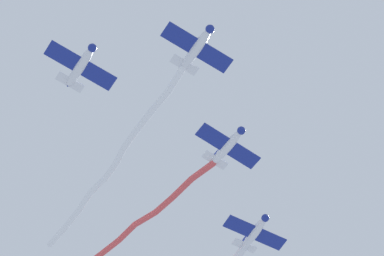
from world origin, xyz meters
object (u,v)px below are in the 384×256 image
airplane_right_wing (81,66)px  airplane_slot (255,232)px  airplane_lead (197,48)px  airplane_left_wing (228,146)px

airplane_right_wing → airplane_slot: 23.96m
airplane_right_wing → airplane_slot: bearing=104.8°
airplane_lead → airplane_right_wing: airplane_right_wing is taller
airplane_lead → airplane_left_wing: (5.29, 8.84, 0.00)m
airplane_left_wing → airplane_slot: bearing=128.1°
airplane_lead → airplane_right_wing: (-9.34, 4.32, 0.30)m
airplane_left_wing → airplane_slot: 10.29m
airplane_lead → airplane_right_wing: 10.30m
airplane_left_wing → airplane_right_wing: bearing=-93.9°
airplane_right_wing → airplane_left_wing: bearing=88.1°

